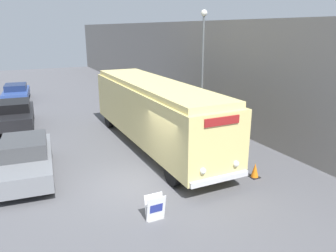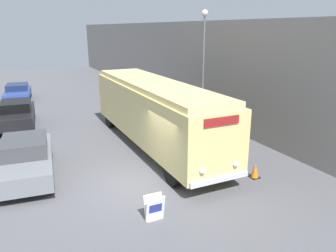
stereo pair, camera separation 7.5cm
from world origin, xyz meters
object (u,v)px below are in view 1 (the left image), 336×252
at_px(parked_car_near, 26,158).
at_px(parked_car_far, 16,92).
at_px(vintage_bus, 154,110).
at_px(traffic_cone, 255,171).
at_px(parked_car_mid, 16,114).
at_px(streetlamp, 203,53).
at_px(sign_board, 155,208).

relative_size(parked_car_near, parked_car_far, 1.06).
relative_size(vintage_bus, traffic_cone, 19.10).
bearing_deg(parked_car_mid, vintage_bus, -43.00).
distance_m(streetlamp, parked_car_mid, 11.47).
bearing_deg(parked_car_far, vintage_bus, -62.70).
bearing_deg(sign_board, traffic_cone, 11.84).
height_order(parked_car_mid, parked_car_far, parked_car_mid).
bearing_deg(parked_car_near, traffic_cone, -20.69).
bearing_deg(parked_car_near, vintage_bus, 15.39).
distance_m(vintage_bus, parked_car_near, 6.07).
relative_size(parked_car_near, parked_car_mid, 1.01).
bearing_deg(sign_board, streetlamp, 50.73).
height_order(vintage_bus, parked_car_near, vintage_bus).
relative_size(sign_board, traffic_cone, 1.39).
xyz_separation_m(parked_car_mid, traffic_cone, (8.09, -11.59, -0.50)).
height_order(vintage_bus, sign_board, vintage_bus).
height_order(parked_car_near, parked_car_far, parked_car_near).
bearing_deg(sign_board, parked_car_near, 123.56).
relative_size(vintage_bus, parked_car_near, 2.29).
relative_size(vintage_bus, streetlamp, 1.71).
xyz_separation_m(parked_car_near, parked_car_far, (0.22, 15.52, -0.09)).
bearing_deg(vintage_bus, traffic_cone, -67.08).
xyz_separation_m(vintage_bus, parked_car_far, (-5.67, 14.52, -1.14)).
bearing_deg(parked_car_far, streetlamp, -46.40).
height_order(vintage_bus, traffic_cone, vintage_bus).
xyz_separation_m(streetlamp, parked_car_near, (-9.84, -3.04, -3.49)).
relative_size(streetlamp, parked_car_far, 1.42).
xyz_separation_m(vintage_bus, streetlamp, (3.95, 2.04, 2.43)).
distance_m(sign_board, parked_car_mid, 13.03).
bearing_deg(parked_car_mid, parked_car_near, -84.47).
distance_m(vintage_bus, parked_car_mid, 8.98).
relative_size(parked_car_far, traffic_cone, 7.87).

